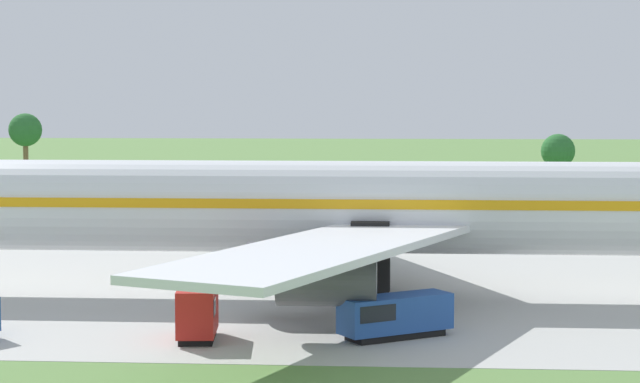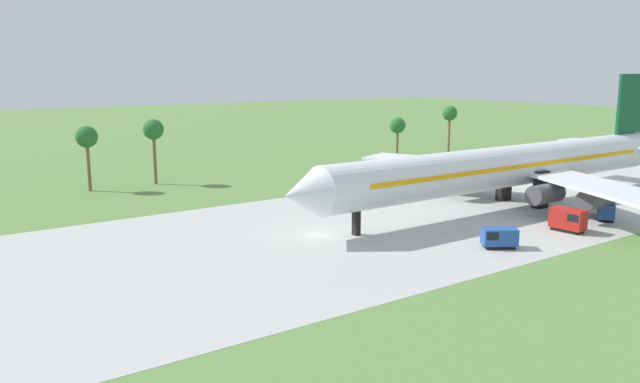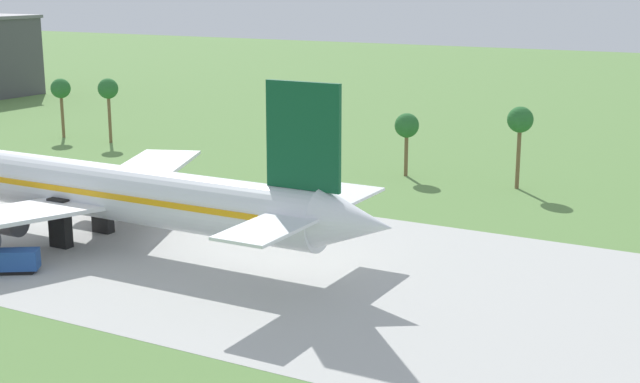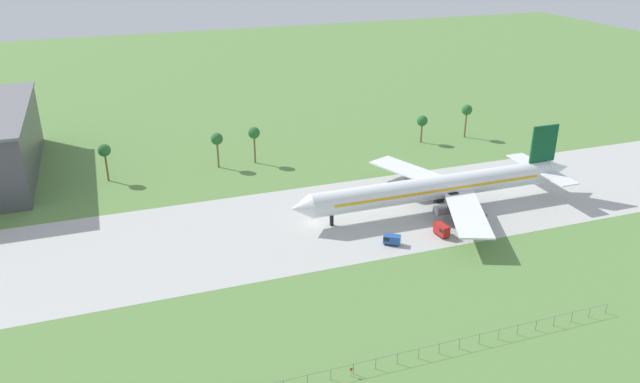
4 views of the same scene
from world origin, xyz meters
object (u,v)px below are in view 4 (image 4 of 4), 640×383
at_px(jet_airliner, 441,187).
at_px(no_stopping_sign, 351,371).
at_px(fuel_truck, 442,230).
at_px(baggage_tug, 477,222).
at_px(catering_van, 391,240).

height_order(jet_airliner, no_stopping_sign, jet_airliner).
relative_size(jet_airliner, fuel_truck, 18.49).
xyz_separation_m(baggage_tug, fuel_truck, (-10.52, -1.31, 0.28)).
relative_size(catering_van, no_stopping_sign, 2.56).
height_order(baggage_tug, catering_van, baggage_tug).
relative_size(baggage_tug, no_stopping_sign, 3.84).
relative_size(jet_airliner, no_stopping_sign, 47.53).
relative_size(jet_airliner, baggage_tug, 12.38).
bearing_deg(fuel_truck, no_stopping_sign, -135.13).
height_order(fuel_truck, no_stopping_sign, fuel_truck).
relative_size(baggage_tug, catering_van, 1.50).
height_order(baggage_tug, fuel_truck, fuel_truck).
bearing_deg(no_stopping_sign, catering_van, 56.45).
relative_size(fuel_truck, catering_van, 1.00).
xyz_separation_m(baggage_tug, catering_van, (-23.61, -1.09, -0.03)).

